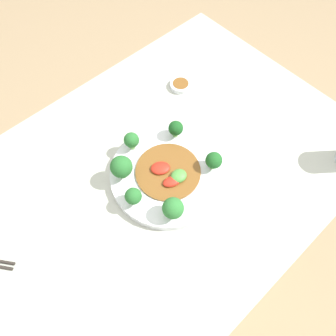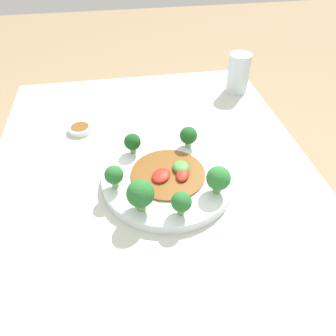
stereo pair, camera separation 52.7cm
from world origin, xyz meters
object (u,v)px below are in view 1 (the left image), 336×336
(stirfry_center, at_px, (169,172))
(broccoli_east, at_px, (133,196))
(broccoli_southwest, at_px, (176,128))
(broccoli_northeast, at_px, (173,208))
(sauce_dish, at_px, (181,85))
(broccoli_southeast, at_px, (121,167))
(plate, at_px, (168,174))
(broccoli_northwest, at_px, (214,160))
(broccoli_south, at_px, (132,140))

(stirfry_center, bearing_deg, broccoli_east, 0.84)
(broccoli_southwest, height_order, broccoli_northeast, broccoli_northeast)
(broccoli_southwest, relative_size, sauce_dish, 0.81)
(sauce_dish, bearing_deg, broccoli_southeast, 22.35)
(plate, distance_m, broccoli_northwest, 0.12)
(broccoli_northwest, height_order, broccoli_south, same)
(broccoli_east, bearing_deg, broccoli_south, -127.76)
(plate, xyz_separation_m, broccoli_northeast, (0.07, 0.09, 0.05))
(broccoli_northeast, bearing_deg, broccoli_southeast, -82.80)
(broccoli_northwest, bearing_deg, stirfry_center, -32.60)
(broccoli_east, height_order, stirfry_center, broccoli_east)
(broccoli_southwest, relative_size, stirfry_center, 0.32)
(broccoli_east, height_order, sauce_dish, broccoli_east)
(broccoli_south, xyz_separation_m, stirfry_center, (-0.02, 0.12, -0.03))
(broccoli_northwest, height_order, stirfry_center, broccoli_northwest)
(stirfry_center, relative_size, sauce_dish, 2.58)
(stirfry_center, bearing_deg, broccoli_southwest, -141.11)
(broccoli_southeast, height_order, sauce_dish, broccoli_southeast)
(broccoli_northeast, distance_m, stirfry_center, 0.12)
(broccoli_east, bearing_deg, broccoli_northeast, 118.30)
(plate, distance_m, broccoli_east, 0.13)
(broccoli_east, bearing_deg, stirfry_center, -179.16)
(broccoli_east, relative_size, broccoli_northeast, 0.84)
(broccoli_east, xyz_separation_m, broccoli_northwest, (-0.21, 0.06, -0.00))
(broccoli_northeast, height_order, stirfry_center, broccoli_northeast)
(sauce_dish, bearing_deg, broccoli_south, 18.50)
(broccoli_northeast, height_order, broccoli_northwest, broccoli_northeast)
(broccoli_northeast, bearing_deg, stirfry_center, -127.65)
(plate, height_order, sauce_dish, plate)
(broccoli_northeast, xyz_separation_m, broccoli_northwest, (-0.17, -0.03, -0.01))
(broccoli_northeast, bearing_deg, broccoli_east, -61.70)
(broccoli_southeast, xyz_separation_m, sauce_dish, (-0.33, -0.14, -0.06))
(broccoli_east, xyz_separation_m, stirfry_center, (-0.12, -0.00, -0.03))
(stirfry_center, bearing_deg, broccoli_southeast, -39.97)
(broccoli_east, distance_m, sauce_dish, 0.42)
(broccoli_northeast, bearing_deg, broccoli_northwest, -170.58)
(broccoli_east, relative_size, stirfry_center, 0.32)
(broccoli_northeast, bearing_deg, broccoli_southwest, -134.62)
(stirfry_center, bearing_deg, broccoli_northeast, 52.35)
(broccoli_south, distance_m, sauce_dish, 0.28)
(broccoli_northwest, distance_m, broccoli_south, 0.22)
(broccoli_northwest, bearing_deg, broccoli_south, -58.32)
(stirfry_center, xyz_separation_m, sauce_dish, (-0.24, -0.21, -0.02))
(broccoli_northeast, relative_size, broccoli_southeast, 0.91)
(broccoli_southeast, height_order, broccoli_south, broccoli_southeast)
(broccoli_southeast, bearing_deg, sauce_dish, -157.65)
(broccoli_southwest, xyz_separation_m, broccoli_northeast, (0.16, 0.17, 0.01))
(plate, distance_m, broccoli_northeast, 0.13)
(broccoli_east, distance_m, stirfry_center, 0.12)
(plate, bearing_deg, broccoli_southeast, -37.54)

